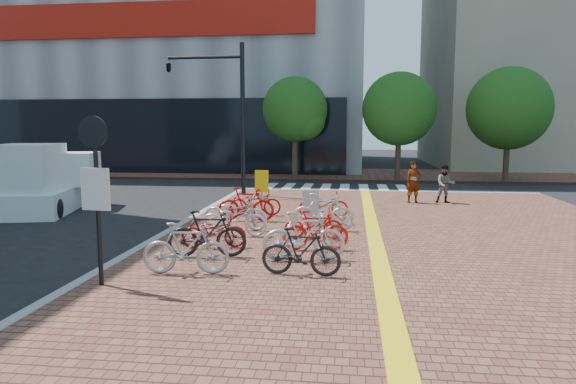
# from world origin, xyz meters

# --- Properties ---
(ground) EXTENTS (120.00, 120.00, 0.00)m
(ground) POSITION_xyz_m (0.00, 0.00, 0.00)
(ground) COLOR black
(ground) RESTS_ON ground
(sidewalk) EXTENTS (14.00, 34.00, 0.15)m
(sidewalk) POSITION_xyz_m (3.00, -5.00, 0.07)
(sidewalk) COLOR brown
(sidewalk) RESTS_ON ground
(tactile_strip) EXTENTS (0.40, 34.00, 0.01)m
(tactile_strip) POSITION_xyz_m (2.00, -5.00, 0.16)
(tactile_strip) COLOR yellow
(tactile_strip) RESTS_ON sidewalk
(kerb_west) EXTENTS (0.25, 34.00, 0.15)m
(kerb_west) POSITION_xyz_m (-4.00, -5.00, 0.08)
(kerb_west) COLOR gray
(kerb_west) RESTS_ON ground
(kerb_north) EXTENTS (14.00, 0.25, 0.15)m
(kerb_north) POSITION_xyz_m (3.00, 12.00, 0.08)
(kerb_north) COLOR gray
(kerb_north) RESTS_ON ground
(far_sidewalk) EXTENTS (70.00, 8.00, 0.15)m
(far_sidewalk) POSITION_xyz_m (0.00, 21.00, 0.07)
(far_sidewalk) COLOR brown
(far_sidewalk) RESTS_ON ground
(department_store) EXTENTS (36.00, 24.27, 28.00)m
(department_store) POSITION_xyz_m (-15.99, 31.95, 13.98)
(department_store) COLOR gray
(department_store) RESTS_ON ground
(building_beige) EXTENTS (20.00, 18.00, 18.00)m
(building_beige) POSITION_xyz_m (18.00, 32.00, 9.00)
(building_beige) COLOR gray
(building_beige) RESTS_ON ground
(crosswalk) EXTENTS (7.50, 4.00, 0.01)m
(crosswalk) POSITION_xyz_m (0.50, 14.00, 0.01)
(crosswalk) COLOR silver
(crosswalk) RESTS_ON ground
(street_trees) EXTENTS (16.20, 4.60, 6.35)m
(street_trees) POSITION_xyz_m (5.04, 17.45, 4.10)
(street_trees) COLOR #38281E
(street_trees) RESTS_ON far_sidewalk
(bike_0) EXTENTS (1.85, 0.67, 1.09)m
(bike_0) POSITION_xyz_m (-2.04, -2.66, 0.69)
(bike_0) COLOR #A1A1A6
(bike_0) RESTS_ON sidewalk
(bike_1) EXTENTS (1.90, 0.78, 1.11)m
(bike_1) POSITION_xyz_m (-2.00, -1.24, 0.70)
(bike_1) COLOR black
(bike_1) RESTS_ON sidewalk
(bike_2) EXTENTS (1.70, 0.89, 0.85)m
(bike_2) POSITION_xyz_m (-2.09, -0.33, 0.58)
(bike_2) COLOR red
(bike_2) RESTS_ON sidewalk
(bike_3) EXTENTS (1.89, 0.71, 0.99)m
(bike_3) POSITION_xyz_m (-1.91, 1.11, 0.64)
(bike_3) COLOR silver
(bike_3) RESTS_ON sidewalk
(bike_4) EXTENTS (2.02, 0.87, 1.03)m
(bike_4) POSITION_xyz_m (-2.07, 2.00, 0.67)
(bike_4) COLOR silver
(bike_4) RESTS_ON sidewalk
(bike_5) EXTENTS (1.84, 0.59, 1.10)m
(bike_5) POSITION_xyz_m (-2.03, 3.39, 0.70)
(bike_5) COLOR #AC0C0F
(bike_5) RESTS_ON sidewalk
(bike_6) EXTENTS (1.83, 0.91, 0.92)m
(bike_6) POSITION_xyz_m (-1.92, 4.46, 0.61)
(bike_6) COLOR #A00B0C
(bike_6) RESTS_ON sidewalk
(bike_7) EXTENTS (1.68, 0.58, 0.99)m
(bike_7) POSITION_xyz_m (0.33, -2.47, 0.65)
(bike_7) COLOR black
(bike_7) RESTS_ON sidewalk
(bike_8) EXTENTS (1.95, 0.83, 1.14)m
(bike_8) POSITION_xyz_m (0.28, -1.28, 0.72)
(bike_8) COLOR #BBBCC0
(bike_8) RESTS_ON sidewalk
(bike_9) EXTENTS (1.69, 0.71, 0.99)m
(bike_9) POSITION_xyz_m (0.47, -0.24, 0.64)
(bike_9) COLOR red
(bike_9) RESTS_ON sidewalk
(bike_10) EXTENTS (1.65, 0.75, 0.84)m
(bike_10) POSITION_xyz_m (0.34, 0.96, 0.57)
(bike_10) COLOR #B2100C
(bike_10) RESTS_ON sidewalk
(bike_11) EXTENTS (1.84, 0.52, 1.10)m
(bike_11) POSITION_xyz_m (0.53, 2.20, 0.70)
(bike_11) COLOR silver
(bike_11) RESTS_ON sidewalk
(bike_12) EXTENTS (1.81, 0.87, 0.91)m
(bike_12) POSITION_xyz_m (0.47, 3.13, 0.60)
(bike_12) COLOR silver
(bike_12) RESTS_ON sidewalk
(bike_13) EXTENTS (1.70, 0.68, 0.88)m
(bike_13) POSITION_xyz_m (0.41, 4.44, 0.59)
(bike_13) COLOR red
(bike_13) RESTS_ON sidewalk
(pedestrian_a) EXTENTS (0.70, 0.55, 1.68)m
(pedestrian_a) POSITION_xyz_m (3.82, 8.21, 0.99)
(pedestrian_a) COLOR gray
(pedestrian_a) RESTS_ON sidewalk
(pedestrian_b) EXTENTS (0.75, 0.59, 1.53)m
(pedestrian_b) POSITION_xyz_m (5.08, 8.29, 0.92)
(pedestrian_b) COLOR #454A57
(pedestrian_b) RESTS_ON sidewalk
(utility_box) EXTENTS (0.52, 0.39, 1.10)m
(utility_box) POSITION_xyz_m (0.09, 3.11, 0.70)
(utility_box) COLOR #AEAEB3
(utility_box) RESTS_ON sidewalk
(yellow_sign) EXTENTS (0.45, 0.12, 1.64)m
(yellow_sign) POSITION_xyz_m (-1.55, 3.61, 1.29)
(yellow_sign) COLOR #B7B7BC
(yellow_sign) RESTS_ON sidewalk
(notice_sign) EXTENTS (0.60, 0.16, 3.25)m
(notice_sign) POSITION_xyz_m (-3.44, -3.62, 2.20)
(notice_sign) COLOR black
(notice_sign) RESTS_ON sidewalk
(traffic_light_pole) EXTENTS (3.58, 1.38, 6.67)m
(traffic_light_pole) POSITION_xyz_m (-5.00, 9.76, 4.76)
(traffic_light_pole) COLOR black
(traffic_light_pole) RESTS_ON sidewalk
(box_truck) EXTENTS (2.94, 4.77, 2.57)m
(box_truck) POSITION_xyz_m (-10.02, 5.09, 1.21)
(box_truck) COLOR white
(box_truck) RESTS_ON ground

